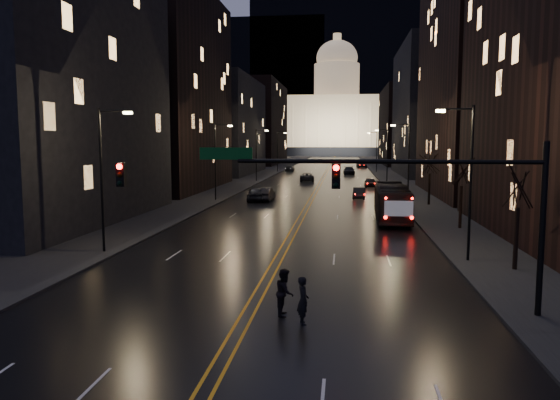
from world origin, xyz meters
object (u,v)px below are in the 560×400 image
(bus, at_px, (392,202))
(receding_car_a, at_px, (359,193))
(traffic_signal, at_px, (397,189))
(oncoming_car_a, at_px, (257,194))
(pedestrian_a, at_px, (303,301))
(oncoming_car_b, at_px, (265,194))
(pedestrian_b, at_px, (285,292))

(bus, bearing_deg, receding_car_a, 99.10)
(traffic_signal, height_order, bus, traffic_signal)
(traffic_signal, xyz_separation_m, oncoming_car_a, (-12.17, 40.69, -4.26))
(receding_car_a, relative_size, pedestrian_a, 2.20)
(bus, relative_size, receding_car_a, 2.83)
(traffic_signal, xyz_separation_m, pedestrian_a, (-3.59, -1.69, -4.17))
(oncoming_car_b, distance_m, receding_car_a, 11.55)
(traffic_signal, bearing_deg, oncoming_car_b, 105.27)
(bus, xyz_separation_m, pedestrian_a, (-5.77, -28.30, -0.68))
(oncoming_car_b, height_order, pedestrian_b, pedestrian_b)
(receding_car_a, bearing_deg, pedestrian_b, -91.66)
(pedestrian_b, bearing_deg, traffic_signal, -82.24)
(traffic_signal, bearing_deg, pedestrian_b, -171.12)
(pedestrian_a, bearing_deg, oncoming_car_b, -7.32)
(bus, distance_m, receding_car_a, 18.03)
(oncoming_car_b, bearing_deg, bus, 135.40)
(bus, height_order, pedestrian_a, bus)
(receding_car_a, bearing_deg, oncoming_car_a, -158.87)
(oncoming_car_a, bearing_deg, bus, 132.25)
(receding_car_a, distance_m, pedestrian_a, 46.28)
(receding_car_a, xyz_separation_m, pedestrian_a, (-3.41, -46.15, 0.26))
(oncoming_car_b, xyz_separation_m, pedestrian_b, (6.78, -41.66, 0.17))
(bus, relative_size, pedestrian_a, 6.22)
(traffic_signal, height_order, receding_car_a, traffic_signal)
(bus, distance_m, pedestrian_a, 28.89)
(traffic_signal, height_order, oncoming_car_b, traffic_signal)
(bus, bearing_deg, oncoming_car_a, 137.14)
(bus, xyz_separation_m, receding_car_a, (-2.35, 17.85, -0.94))
(pedestrian_a, bearing_deg, receding_car_a, -21.64)
(traffic_signal, height_order, pedestrian_b, traffic_signal)
(traffic_signal, xyz_separation_m, bus, (2.18, 26.61, -3.48))
(oncoming_car_a, height_order, pedestrian_a, pedestrian_a)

